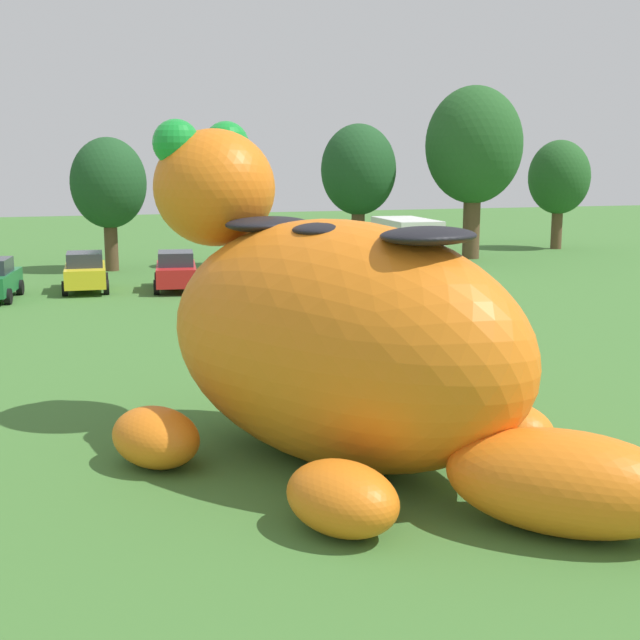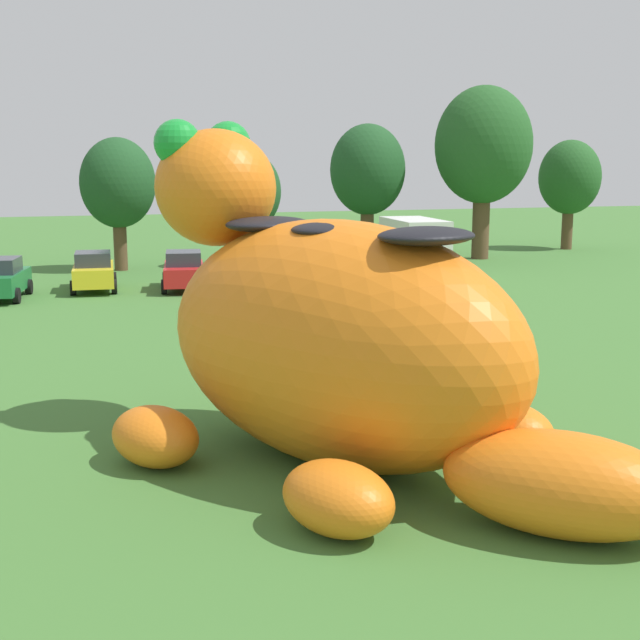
{
  "view_description": "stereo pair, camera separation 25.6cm",
  "coord_description": "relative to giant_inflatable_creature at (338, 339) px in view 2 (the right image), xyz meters",
  "views": [
    {
      "loc": [
        -6.34,
        -14.19,
        5.57
      ],
      "look_at": [
        -1.15,
        1.41,
        2.53
      ],
      "focal_mm": 48.05,
      "sensor_mm": 36.0,
      "label": 1
    },
    {
      "loc": [
        -6.09,
        -14.27,
        5.57
      ],
      "look_at": [
        -1.15,
        1.41,
        2.53
      ],
      "focal_mm": 48.05,
      "sensor_mm": 36.0,
      "label": 2
    }
  ],
  "objects": [
    {
      "name": "ground_plane",
      "position": [
        1.13,
        -0.4,
        -2.35
      ],
      "size": [
        160.0,
        160.0,
        0.0
      ],
      "primitive_type": "plane",
      "color": "#427533"
    },
    {
      "name": "giant_inflatable_creature",
      "position": [
        0.0,
        0.0,
        0.0
      ],
      "size": [
        10.32,
        10.78,
        6.44
      ],
      "color": "orange",
      "rests_on": "ground"
    },
    {
      "name": "car_green",
      "position": [
        -7.03,
        22.54,
        -1.49
      ],
      "size": [
        2.44,
        4.33,
        1.72
      ],
      "color": "#1E7238",
      "rests_on": "ground"
    },
    {
      "name": "car_yellow",
      "position": [
        -3.24,
        23.91,
        -1.49
      ],
      "size": [
        2.15,
        4.2,
        1.72
      ],
      "color": "yellow",
      "rests_on": "ground"
    },
    {
      "name": "car_red",
      "position": [
        0.58,
        22.99,
        -1.49
      ],
      "size": [
        2.39,
        4.31,
        1.72
      ],
      "color": "red",
      "rests_on": "ground"
    },
    {
      "name": "car_orange",
      "position": [
        4.34,
        23.66,
        -1.49
      ],
      "size": [
        1.98,
        4.12,
        1.72
      ],
      "color": "orange",
      "rests_on": "ground"
    },
    {
      "name": "box_truck",
      "position": [
        11.44,
        23.15,
        -0.75
      ],
      "size": [
        2.78,
        6.54,
        2.95
      ],
      "color": "#333842",
      "rests_on": "ground"
    },
    {
      "name": "tree_centre_left",
      "position": [
        -1.52,
        30.93,
        2.12
      ],
      "size": [
        3.85,
        3.85,
        6.84
      ],
      "color": "brown",
      "rests_on": "ground"
    },
    {
      "name": "tree_centre",
      "position": [
        5.21,
        30.25,
        1.65
      ],
      "size": [
        3.45,
        3.45,
        6.12
      ],
      "color": "brown",
      "rests_on": "ground"
    },
    {
      "name": "tree_centre_right",
      "position": [
        12.86,
        32.68,
        2.73
      ],
      "size": [
        4.38,
        4.38,
        7.78
      ],
      "color": "brown",
      "rests_on": "ground"
    },
    {
      "name": "tree_mid_right",
      "position": [
        19.01,
        30.22,
        4.11
      ],
      "size": [
        5.57,
        5.57,
        9.89
      ],
      "color": "brown",
      "rests_on": "ground"
    },
    {
      "name": "tree_right",
      "position": [
        27.04,
        33.54,
        2.22
      ],
      "size": [
        3.94,
        3.94,
        6.99
      ],
      "color": "brown",
      "rests_on": "ground"
    }
  ]
}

